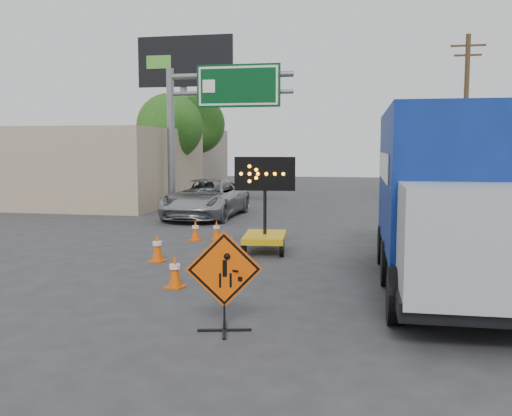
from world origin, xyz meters
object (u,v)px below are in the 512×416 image
(construction_sign, at_px, (224,279))
(arrow_board, at_px, (265,231))
(box_truck, at_px, (445,208))
(pickup_truck, at_px, (206,198))

(construction_sign, height_order, arrow_board, arrow_board)
(construction_sign, distance_m, arrow_board, 7.25)
(construction_sign, xyz_separation_m, box_truck, (3.91, 3.75, 0.86))
(pickup_truck, height_order, box_truck, box_truck)
(arrow_board, bearing_deg, pickup_truck, 112.20)
(arrow_board, height_order, box_truck, box_truck)
(construction_sign, distance_m, pickup_truck, 15.49)
(arrow_board, xyz_separation_m, pickup_truck, (-4.01, 7.56, 0.20))
(construction_sign, bearing_deg, pickup_truck, 93.38)
(arrow_board, xyz_separation_m, box_truck, (4.56, -3.46, 1.13))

